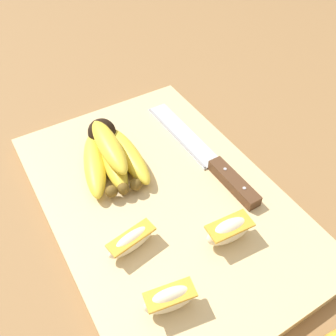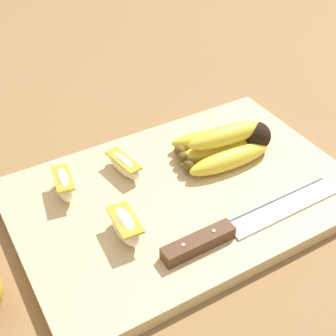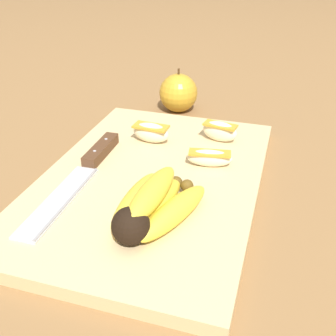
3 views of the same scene
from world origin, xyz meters
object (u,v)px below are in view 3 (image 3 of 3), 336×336
(banana_bunch, at_px, (151,206))
(chefs_knife, at_px, (88,165))
(apple_wedge_middle, at_px, (209,158))
(apple_wedge_far, at_px, (151,132))
(apple_wedge_near, at_px, (220,131))
(whole_apple, at_px, (178,93))

(banana_bunch, distance_m, chefs_knife, 0.16)
(apple_wedge_middle, height_order, apple_wedge_far, apple_wedge_far)
(apple_wedge_near, distance_m, apple_wedge_middle, 0.09)
(banana_bunch, distance_m, apple_wedge_far, 0.22)
(chefs_knife, height_order, whole_apple, whole_apple)
(chefs_knife, xyz_separation_m, whole_apple, (-0.32, 0.06, 0.01))
(apple_wedge_middle, bearing_deg, apple_wedge_far, -115.01)
(whole_apple, bearing_deg, apple_wedge_near, 37.04)
(apple_wedge_near, height_order, apple_wedge_middle, apple_wedge_near)
(banana_bunch, bearing_deg, whole_apple, -169.02)
(whole_apple, bearing_deg, chefs_knife, -10.14)
(apple_wedge_middle, xyz_separation_m, whole_apple, (-0.25, -0.12, 0.01))
(apple_wedge_far, distance_m, whole_apple, 0.20)
(apple_wedge_far, xyz_separation_m, whole_apple, (-0.20, -0.01, 0.00))
(whole_apple, bearing_deg, banana_bunch, 10.98)
(chefs_knife, height_order, apple_wedge_near, apple_wedge_near)
(apple_wedge_near, bearing_deg, banana_bunch, -9.29)
(apple_wedge_near, height_order, whole_apple, whole_apple)
(chefs_knife, relative_size, whole_apple, 2.99)
(banana_bunch, bearing_deg, apple_wedge_middle, 164.87)
(apple_wedge_middle, bearing_deg, banana_bunch, -15.13)
(whole_apple, bearing_deg, apple_wedge_middle, 25.73)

